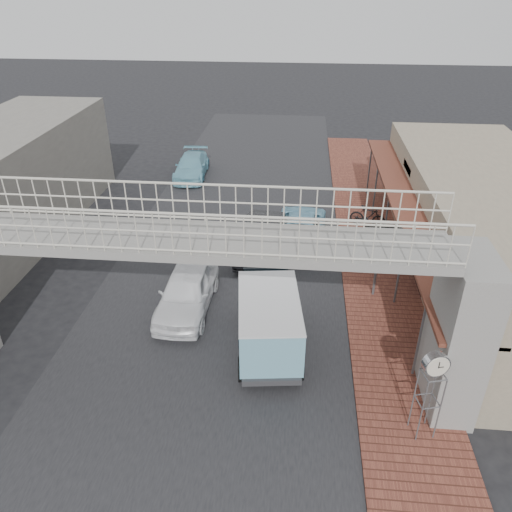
% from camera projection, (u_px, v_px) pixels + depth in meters
% --- Properties ---
extents(ground, '(120.00, 120.00, 0.00)m').
position_uv_depth(ground, '(215.00, 309.00, 19.19)').
color(ground, black).
rests_on(ground, ground).
extents(road_strip, '(10.00, 60.00, 0.01)m').
position_uv_depth(road_strip, '(215.00, 309.00, 19.19)').
color(road_strip, black).
rests_on(road_strip, ground).
extents(sidewalk, '(3.00, 40.00, 0.10)m').
position_uv_depth(sidewalk, '(378.00, 275.00, 21.23)').
color(sidewalk, brown).
rests_on(sidewalk, ground).
extents(shophouse_row, '(7.20, 18.00, 4.00)m').
position_uv_depth(shophouse_row, '(489.00, 228.00, 20.76)').
color(shophouse_row, gray).
rests_on(shophouse_row, ground).
extents(footbridge, '(16.40, 2.40, 6.34)m').
position_uv_depth(footbridge, '(188.00, 301.00, 14.16)').
color(footbridge, gray).
rests_on(footbridge, ground).
extents(building_far_left, '(5.00, 14.00, 5.00)m').
position_uv_depth(building_far_left, '(8.00, 181.00, 24.03)').
color(building_far_left, gray).
rests_on(building_far_left, ground).
extents(white_hatchback, '(1.95, 4.65, 1.57)m').
position_uv_depth(white_hatchback, '(187.00, 291.00, 18.89)').
color(white_hatchback, white).
rests_on(white_hatchback, ground).
extents(dark_sedan, '(2.05, 4.79, 1.54)m').
position_uv_depth(dark_sedan, '(261.00, 238.00, 22.67)').
color(dark_sedan, black).
rests_on(dark_sedan, ground).
extents(angkot_curb, '(2.55, 4.98, 1.35)m').
position_uv_depth(angkot_curb, '(301.00, 225.00, 24.03)').
color(angkot_curb, '#78B6D0').
rests_on(angkot_curb, ground).
extents(angkot_far, '(2.11, 4.66, 1.32)m').
position_uv_depth(angkot_far, '(192.00, 166.00, 31.31)').
color(angkot_far, '#78BBD0').
rests_on(angkot_far, ground).
extents(angkot_van, '(2.52, 4.65, 2.18)m').
position_uv_depth(angkot_van, '(269.00, 316.00, 16.51)').
color(angkot_van, black).
rests_on(angkot_van, ground).
extents(motorcycle_near, '(1.89, 0.86, 0.96)m').
position_uv_depth(motorcycle_near, '(360.00, 237.00, 23.18)').
color(motorcycle_near, black).
rests_on(motorcycle_near, sidewalk).
extents(motorcycle_far, '(1.90, 1.13, 1.10)m').
position_uv_depth(motorcycle_far, '(368.00, 217.00, 24.92)').
color(motorcycle_far, black).
rests_on(motorcycle_far, sidewalk).
extents(street_clock, '(0.73, 0.66, 2.83)m').
position_uv_depth(street_clock, '(435.00, 368.00, 12.81)').
color(street_clock, '#59595B').
rests_on(street_clock, sidewalk).
extents(arrow_sign, '(1.83, 1.16, 3.15)m').
position_uv_depth(arrow_sign, '(402.00, 239.00, 18.54)').
color(arrow_sign, '#59595B').
rests_on(arrow_sign, sidewalk).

